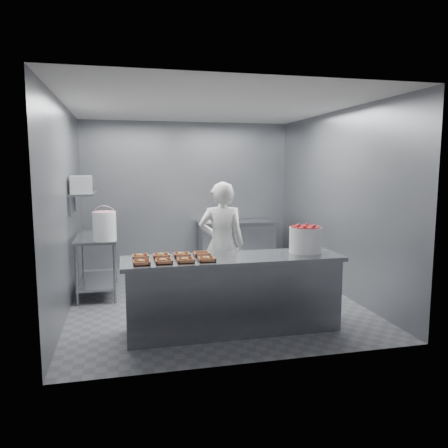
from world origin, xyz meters
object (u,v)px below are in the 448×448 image
(prep_table, at_px, (97,256))
(tray_7, at_px, (202,254))
(back_counter, at_px, (236,244))
(worker, at_px, (222,244))
(glaze_bucket, at_px, (104,225))
(tray_2, at_px, (185,260))
(tray_4, at_px, (140,256))
(tray_5, at_px, (161,256))
(tray_1, at_px, (164,261))
(tray_0, at_px, (141,262))
(service_counter, at_px, (233,294))
(tray_6, at_px, (182,255))
(tray_3, at_px, (206,259))
(appliance, at_px, (81,185))
(strawberry_tub, at_px, (305,239))

(prep_table, distance_m, tray_7, 2.24)
(back_counter, xyz_separation_m, worker, (-0.81, -2.27, 0.42))
(glaze_bucket, bearing_deg, worker, -18.24)
(prep_table, xyz_separation_m, tray_2, (1.06, -2.10, 0.33))
(tray_4, relative_size, worker, 0.11)
(tray_5, bearing_deg, prep_table, 114.56)
(prep_table, xyz_separation_m, tray_1, (0.82, -2.10, 0.33))
(tray_0, xyz_separation_m, tray_2, (0.48, 0.00, 0.00))
(service_counter, height_order, prep_table, same)
(tray_5, distance_m, glaze_bucket, 1.53)
(tray_6, bearing_deg, service_counter, -14.64)
(tray_1, bearing_deg, tray_2, 0.00)
(glaze_bucket, bearing_deg, tray_6, -55.83)
(tray_2, bearing_deg, tray_3, 0.00)
(tray_3, height_order, appliance, appliance)
(tray_5, height_order, strawberry_tub, strawberry_tub)
(tray_2, bearing_deg, tray_1, 180.00)
(tray_0, bearing_deg, tray_4, 90.00)
(prep_table, height_order, back_counter, same)
(tray_6, height_order, glaze_bucket, glaze_bucket)
(tray_2, height_order, tray_7, tray_2)
(tray_6, bearing_deg, back_counter, 64.31)
(tray_5, relative_size, worker, 0.11)
(tray_3, bearing_deg, back_counter, 69.85)
(tray_0, bearing_deg, tray_5, 52.06)
(back_counter, height_order, tray_7, tray_7)
(worker, distance_m, glaze_bucket, 1.70)
(tray_4, bearing_deg, glaze_bucket, 108.00)
(back_counter, relative_size, tray_2, 8.01)
(strawberry_tub, bearing_deg, appliance, 148.42)
(tray_1, distance_m, worker, 1.46)
(worker, bearing_deg, tray_6, 61.49)
(tray_0, bearing_deg, tray_7, 23.06)
(tray_6, height_order, appliance, appliance)
(tray_0, distance_m, tray_5, 0.39)
(back_counter, distance_m, glaze_bucket, 3.05)
(strawberry_tub, height_order, glaze_bucket, glaze_bucket)
(tray_2, xyz_separation_m, worker, (0.68, 1.14, -0.05))
(tray_1, bearing_deg, tray_4, 127.94)
(service_counter, xyz_separation_m, tray_7, (-0.35, 0.15, 0.47))
(service_counter, bearing_deg, tray_4, 171.81)
(back_counter, relative_size, tray_6, 8.01)
(tray_0, xyz_separation_m, appliance, (-0.75, 1.90, 0.77))
(service_counter, xyz_separation_m, tray_2, (-0.59, -0.15, 0.47))
(tray_6, xyz_separation_m, strawberry_tub, (1.52, -0.10, 0.15))
(tray_2, bearing_deg, worker, 59.30)
(service_counter, height_order, appliance, appliance)
(service_counter, relative_size, prep_table, 2.17)
(service_counter, distance_m, strawberry_tub, 1.12)
(back_counter, height_order, tray_3, tray_3)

